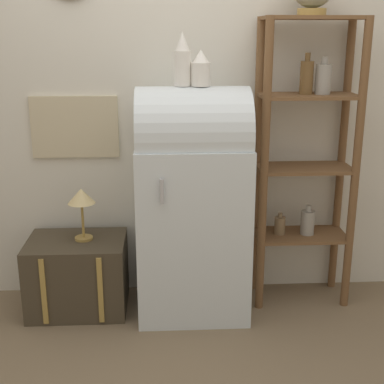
% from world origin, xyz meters
% --- Properties ---
extents(ground_plane, '(12.00, 12.00, 0.00)m').
position_xyz_m(ground_plane, '(0.00, 0.00, 0.00)').
color(ground_plane, '#7A664C').
extents(wall_back, '(7.00, 0.09, 2.70)m').
position_xyz_m(wall_back, '(-0.01, 0.57, 1.35)').
color(wall_back, silver).
rests_on(wall_back, ground_plane).
extents(refrigerator, '(0.66, 0.60, 1.39)m').
position_xyz_m(refrigerator, '(-0.00, 0.27, 0.72)').
color(refrigerator, silver).
rests_on(refrigerator, ground_plane).
extents(suitcase_trunk, '(0.60, 0.45, 0.46)m').
position_xyz_m(suitcase_trunk, '(-0.72, 0.29, 0.23)').
color(suitcase_trunk, '#423828').
rests_on(suitcase_trunk, ground_plane).
extents(shelf_unit, '(0.60, 0.32, 1.77)m').
position_xyz_m(shelf_unit, '(0.70, 0.37, 0.99)').
color(shelf_unit, brown).
rests_on(shelf_unit, ground_plane).
extents(vase_left, '(0.10, 0.10, 0.30)m').
position_xyz_m(vase_left, '(-0.06, 0.27, 1.53)').
color(vase_left, white).
rests_on(vase_left, refrigerator).
extents(vase_center, '(0.11, 0.11, 0.20)m').
position_xyz_m(vase_center, '(0.05, 0.26, 1.48)').
color(vase_center, white).
rests_on(vase_center, refrigerator).
extents(desk_lamp, '(0.17, 0.17, 0.32)m').
position_xyz_m(desk_lamp, '(-0.67, 0.30, 0.72)').
color(desk_lamp, '#AD8942').
rests_on(desk_lamp, suitcase_trunk).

